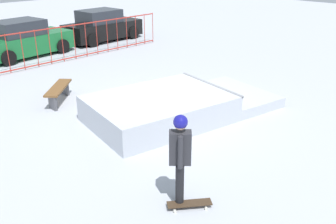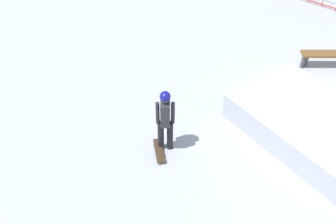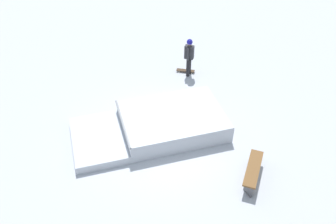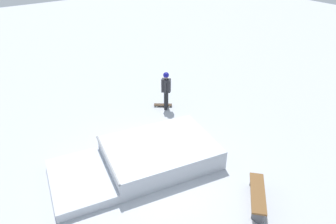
# 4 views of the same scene
# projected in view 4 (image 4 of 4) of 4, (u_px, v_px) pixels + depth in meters

# --- Properties ---
(ground_plane) EXTENTS (60.00, 60.00, 0.00)m
(ground_plane) POSITION_uv_depth(u_px,v_px,m) (154.00, 174.00, 10.18)
(ground_plane) COLOR #B2B7C1
(skate_ramp) EXTENTS (5.78, 3.53, 0.74)m
(skate_ramp) POSITION_uv_depth(u_px,v_px,m) (147.00, 157.00, 10.41)
(skate_ramp) COLOR silver
(skate_ramp) RESTS_ON ground
(skater) EXTENTS (0.42, 0.43, 1.73)m
(skater) POSITION_uv_depth(u_px,v_px,m) (166.00, 88.00, 13.39)
(skater) COLOR black
(skater) RESTS_ON ground
(skateboard) EXTENTS (0.76, 0.64, 0.09)m
(skateboard) POSITION_uv_depth(u_px,v_px,m) (163.00, 105.00, 14.02)
(skateboard) COLOR #3F2D1E
(skateboard) RESTS_ON ground
(park_bench) EXTENTS (1.43, 1.40, 0.48)m
(park_bench) POSITION_uv_depth(u_px,v_px,m) (257.00, 195.00, 8.87)
(park_bench) COLOR brown
(park_bench) RESTS_ON ground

